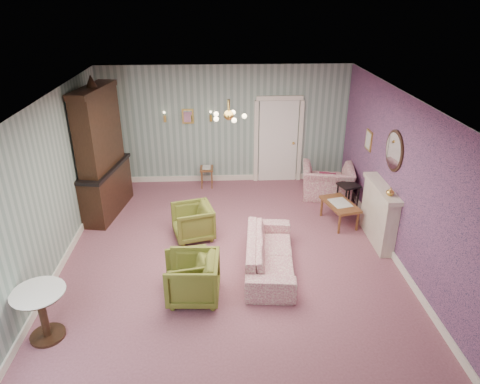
{
  "coord_description": "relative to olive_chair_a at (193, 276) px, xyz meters",
  "views": [
    {
      "loc": [
        -0.16,
        -6.85,
        4.5
      ],
      "look_at": [
        0.2,
        0.4,
        1.1
      ],
      "focal_mm": 32.76,
      "sensor_mm": 36.0,
      "label": 1
    }
  ],
  "objects": [
    {
      "name": "floor",
      "position": [
        0.62,
        1.19,
        -0.41
      ],
      "size": [
        7.0,
        7.0,
        0.0
      ],
      "primitive_type": "plane",
      "color": "#8F5364",
      "rests_on": "ground"
    },
    {
      "name": "ceiling",
      "position": [
        0.62,
        1.19,
        2.49
      ],
      "size": [
        7.0,
        7.0,
        0.0
      ],
      "primitive_type": "plane",
      "rotation": [
        3.14,
        0.0,
        0.0
      ],
      "color": "white",
      "rests_on": "ground"
    },
    {
      "name": "wall_back",
      "position": [
        0.62,
        4.69,
        1.04
      ],
      "size": [
        6.0,
        0.0,
        6.0
      ],
      "primitive_type": "plane",
      "rotation": [
        1.57,
        0.0,
        0.0
      ],
      "color": "gray",
      "rests_on": "ground"
    },
    {
      "name": "wall_front",
      "position": [
        0.62,
        -2.31,
        1.04
      ],
      "size": [
        6.0,
        0.0,
        6.0
      ],
      "primitive_type": "plane",
      "rotation": [
        -1.57,
        0.0,
        0.0
      ],
      "color": "gray",
      "rests_on": "ground"
    },
    {
      "name": "wall_left",
      "position": [
        -2.38,
        1.19,
        1.04
      ],
      "size": [
        0.0,
        7.0,
        7.0
      ],
      "primitive_type": "plane",
      "rotation": [
        1.57,
        0.0,
        1.57
      ],
      "color": "gray",
      "rests_on": "ground"
    },
    {
      "name": "wall_right",
      "position": [
        3.62,
        1.19,
        1.04
      ],
      "size": [
        0.0,
        7.0,
        7.0
      ],
      "primitive_type": "plane",
      "rotation": [
        1.57,
        0.0,
        -1.57
      ],
      "color": "gray",
      "rests_on": "ground"
    },
    {
      "name": "wall_right_floral",
      "position": [
        3.61,
        1.19,
        1.04
      ],
      "size": [
        0.0,
        7.0,
        7.0
      ],
      "primitive_type": "plane",
      "rotation": [
        1.57,
        0.0,
        -1.57
      ],
      "color": "#B65B8E",
      "rests_on": "ground"
    },
    {
      "name": "door",
      "position": [
        1.92,
        4.65,
        0.67
      ],
      "size": [
        1.12,
        0.12,
        2.16
      ],
      "primitive_type": null,
      "color": "white",
      "rests_on": "floor"
    },
    {
      "name": "olive_chair_a",
      "position": [
        0.0,
        0.0,
        0.0
      ],
      "size": [
        0.79,
        0.83,
        0.82
      ],
      "primitive_type": "imported",
      "rotation": [
        0.0,
        0.0,
        -1.62
      ],
      "color": "#656824",
      "rests_on": "floor"
    },
    {
      "name": "olive_chair_b",
      "position": [
        -0.09,
        0.21,
        -0.06
      ],
      "size": [
        0.76,
        0.79,
        0.71
      ],
      "primitive_type": "imported",
      "rotation": [
        0.0,
        0.0,
        -1.39
      ],
      "color": "#656824",
      "rests_on": "floor"
    },
    {
      "name": "olive_chair_c",
      "position": [
        -0.09,
        1.88,
        -0.03
      ],
      "size": [
        0.85,
        0.88,
        0.75
      ],
      "primitive_type": "imported",
      "rotation": [
        0.0,
        0.0,
        -1.31
      ],
      "color": "#656824",
      "rests_on": "floor"
    },
    {
      "name": "sofa_chintz",
      "position": [
        1.3,
        0.76,
        -0.01
      ],
      "size": [
        0.8,
        2.11,
        0.81
      ],
      "primitive_type": "imported",
      "rotation": [
        0.0,
        0.0,
        1.47
      ],
      "color": "#A14160",
      "rests_on": "floor"
    },
    {
      "name": "wingback_chair",
      "position": [
        2.97,
        3.6,
        0.1
      ],
      "size": [
        1.28,
        0.95,
        1.01
      ],
      "primitive_type": "imported",
      "rotation": [
        0.0,
        0.0,
        2.96
      ],
      "color": "#A14160",
      "rests_on": "floor"
    },
    {
      "name": "dresser",
      "position": [
        -2.03,
        3.09,
        1.05
      ],
      "size": [
        0.89,
        1.82,
        2.91
      ],
      "primitive_type": null,
      "rotation": [
        0.0,
        0.0,
        -0.17
      ],
      "color": "black",
      "rests_on": "floor"
    },
    {
      "name": "fireplace",
      "position": [
        3.48,
        1.59,
        0.17
      ],
      "size": [
        0.3,
        1.4,
        1.16
      ],
      "primitive_type": null,
      "color": "beige",
      "rests_on": "floor"
    },
    {
      "name": "mantel_vase",
      "position": [
        3.46,
        1.19,
        0.82
      ],
      "size": [
        0.15,
        0.15,
        0.15
      ],
      "primitive_type": "imported",
      "color": "gold",
      "rests_on": "fireplace"
    },
    {
      "name": "oval_mirror",
      "position": [
        3.58,
        1.59,
        1.44
      ],
      "size": [
        0.04,
        0.76,
        0.84
      ],
      "primitive_type": null,
      "color": "white",
      "rests_on": "wall_right"
    },
    {
      "name": "framed_print",
      "position": [
        3.59,
        2.94,
        1.19
      ],
      "size": [
        0.04,
        0.34,
        0.42
      ],
      "primitive_type": null,
      "color": "gold",
      "rests_on": "wall_right"
    },
    {
      "name": "coffee_table",
      "position": [
        2.93,
        2.31,
        -0.17
      ],
      "size": [
        0.72,
        1.02,
        0.47
      ],
      "primitive_type": null,
      "rotation": [
        0.0,
        0.0,
        0.25
      ],
      "color": "brown",
      "rests_on": "floor"
    },
    {
      "name": "side_table_black",
      "position": [
        3.27,
        2.93,
        -0.11
      ],
      "size": [
        0.51,
        0.51,
        0.6
      ],
      "primitive_type": null,
      "rotation": [
        0.0,
        0.0,
        0.34
      ],
      "color": "black",
      "rests_on": "floor"
    },
    {
      "name": "pedestal_table",
      "position": [
        -2.03,
        -0.77,
        -0.01
      ],
      "size": [
        0.85,
        0.85,
        0.79
      ],
      "primitive_type": null,
      "rotation": [
        0.0,
        0.0,
        -0.19
      ],
      "color": "black",
      "rests_on": "floor"
    },
    {
      "name": "nesting_table",
      "position": [
        0.13,
        4.34,
        -0.14
      ],
      "size": [
        0.32,
        0.41,
        0.53
      ],
      "primitive_type": null,
      "rotation": [
        0.0,
        0.0,
        -0.01
      ],
      "color": "brown",
      "rests_on": "floor"
    },
    {
      "name": "gilt_mirror_back",
      "position": [
        -0.28,
        4.65,
        1.29
      ],
      "size": [
        0.28,
        0.06,
        0.36
      ],
      "primitive_type": null,
      "color": "gold",
      "rests_on": "wall_back"
    },
    {
      "name": "sconce_left",
      "position": [
        -0.83,
        4.63,
        1.29
      ],
      "size": [
        0.16,
        0.12,
        0.3
      ],
      "primitive_type": null,
      "color": "gold",
      "rests_on": "wall_back"
    },
    {
      "name": "sconce_right",
      "position": [
        0.27,
        4.63,
        1.29
      ],
      "size": [
        0.16,
        0.12,
        0.3
      ],
      "primitive_type": null,
      "color": "gold",
      "rests_on": "wall_back"
    },
    {
      "name": "chandelier",
      "position": [
        0.62,
        1.19,
        2.22
      ],
      "size": [
        0.56,
        0.56,
        0.36
      ],
      "primitive_type": null,
      "color": "gold",
      "rests_on": "ceiling"
    },
    {
      "name": "burgundy_cushion",
      "position": [
        2.92,
        3.45,
        0.07
      ],
      "size": [
        0.41,
        0.28,
        0.39
      ],
      "primitive_type": "cube",
      "rotation": [
        0.17,
        0.0,
        -0.35
      ],
      "color": "maroon",
      "rests_on": "wingback_chair"
    }
  ]
}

